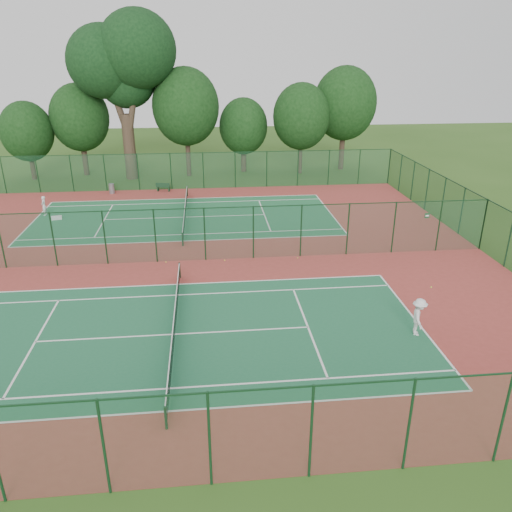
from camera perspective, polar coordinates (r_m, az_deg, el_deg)
The scene contains 20 objects.
ground at distance 32.25m, azimuth -8.49°, elevation -0.54°, with size 120.00×120.00×0.00m, color #2F531A.
red_pad at distance 32.25m, azimuth -8.49°, elevation -0.53°, with size 40.00×36.00×0.01m, color maroon.
court_near at distance 24.22m, azimuth -9.23°, elevation -8.83°, with size 23.77×10.97×0.01m, color #1E613D.
court_far at distance 40.69m, azimuth -8.05°, elevation 4.42°, with size 23.77×10.97×0.01m, color #20663B.
fence_north at distance 48.91m, azimuth -7.87°, elevation 9.62°, with size 40.00×0.09×3.50m.
fence_south at distance 15.96m, azimuth -11.23°, elevation -20.27°, with size 40.00×0.09×3.50m.
fence_east at distance 36.48m, azimuth 24.56°, elevation 3.31°, with size 0.09×36.00×3.50m.
fence_divider at distance 31.61m, azimuth -8.67°, elevation 2.40°, with size 40.00×0.09×3.50m.
tennis_net_near at distance 23.95m, azimuth -9.31°, elevation -7.74°, with size 0.10×12.90×0.97m.
tennis_net_far at distance 40.53m, azimuth -8.10°, elevation 5.13°, with size 0.10×12.90×0.97m.
player_near at distance 24.66m, azimuth 18.08°, elevation -6.63°, with size 1.19×0.69×1.85m, color silver.
player_far at distance 44.02m, azimuth -23.08°, elevation 5.30°, with size 0.58×0.38×1.59m, color silver.
trash_bin at distance 49.02m, azimuth -16.16°, elevation 7.42°, with size 0.51×0.51×0.92m, color gray.
bench at distance 48.59m, azimuth -10.56°, elevation 7.77°, with size 1.43×0.75×0.85m.
kit_bag at distance 42.72m, azimuth -21.82°, elevation 4.07°, with size 0.78×0.29×0.29m, color silver.
stray_ball_a at distance 31.92m, azimuth -3.60°, elevation -0.49°, with size 0.07×0.07×0.07m, color #EBF438.
stray_ball_b at distance 32.34m, azimuth 4.79°, elevation -0.22°, with size 0.07×0.07×0.07m, color #C6D932.
stray_ball_c at distance 32.11m, azimuth -10.25°, elevation -0.68°, with size 0.07×0.07×0.07m, color #DDF038.
big_tree at distance 53.27m, azimuth -14.99°, elevation 20.75°, with size 10.58×7.74×16.25m.
evergreen_row at distance 55.38m, azimuth -7.10°, elevation 9.30°, with size 39.00×5.00×12.00m, color black, non-canonical shape.
Camera 1 is at (1.73, -29.69, 12.49)m, focal length 35.00 mm.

